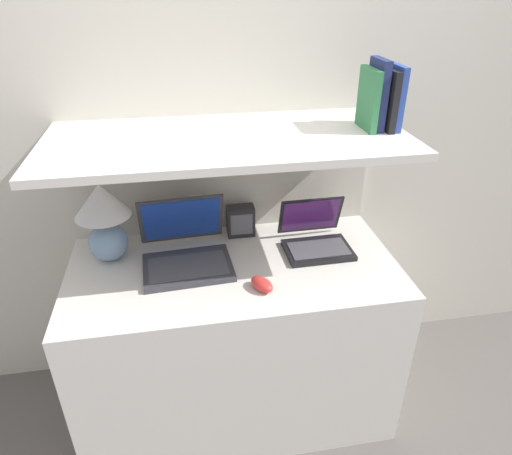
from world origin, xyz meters
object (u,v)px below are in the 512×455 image
at_px(table_lamp, 104,216).
at_px(laptop_small, 315,238).
at_px(computer_mouse, 262,284).
at_px(book_navy, 377,95).
at_px(book_black, 386,99).
at_px(laptop_large, 186,251).
at_px(book_green, 368,99).
at_px(book_blue, 393,97).
at_px(router_box, 241,221).

xyz_separation_m(table_lamp, laptop_small, (0.82, -0.06, -0.15)).
relative_size(computer_mouse, book_navy, 0.48).
bearing_deg(laptop_small, book_navy, -3.31).
height_order(computer_mouse, book_black, book_black).
distance_m(laptop_large, computer_mouse, 0.34).
relative_size(computer_mouse, book_black, 0.55).
xyz_separation_m(laptop_small, book_green, (0.15, -0.01, 0.56)).
xyz_separation_m(book_blue, book_green, (-0.09, 0.00, -0.00)).
xyz_separation_m(book_black, book_green, (-0.07, 0.00, 0.00)).
bearing_deg(laptop_small, book_black, -2.78).
relative_size(computer_mouse, book_blue, 0.52).
xyz_separation_m(computer_mouse, book_navy, (0.45, 0.23, 0.60)).
height_order(laptop_small, router_box, laptop_small).
distance_m(laptop_large, book_navy, 0.91).
height_order(router_box, book_green, book_green).
bearing_deg(router_box, laptop_large, -143.85).
relative_size(table_lamp, book_blue, 1.44).
bearing_deg(laptop_small, laptop_large, -177.97).
bearing_deg(laptop_large, book_green, 0.68).
height_order(laptop_large, book_green, book_green).
relative_size(laptop_large, book_blue, 1.60).
height_order(table_lamp, laptop_large, table_lamp).
xyz_separation_m(laptop_small, computer_mouse, (-0.27, -0.24, -0.02)).
height_order(table_lamp, book_navy, book_navy).
distance_m(laptop_small, computer_mouse, 0.36).
bearing_deg(book_navy, router_box, 160.36).
bearing_deg(book_black, book_blue, 0.00).
distance_m(table_lamp, book_green, 1.06).
distance_m(router_box, book_green, 0.72).
distance_m(table_lamp, computer_mouse, 0.65).
xyz_separation_m(laptop_small, book_navy, (0.18, -0.01, 0.58)).
bearing_deg(book_green, book_blue, 0.00).
bearing_deg(table_lamp, book_green, -4.10).
bearing_deg(book_green, router_box, 159.10).
bearing_deg(computer_mouse, book_blue, 24.34).
bearing_deg(computer_mouse, laptop_small, 42.14).
bearing_deg(book_blue, laptop_small, 177.52).
xyz_separation_m(computer_mouse, book_blue, (0.52, 0.23, 0.59)).
height_order(table_lamp, book_blue, book_blue).
xyz_separation_m(table_lamp, book_green, (0.98, -0.07, 0.42)).
distance_m(router_box, book_blue, 0.78).
height_order(table_lamp, computer_mouse, table_lamp).
bearing_deg(book_green, table_lamp, 175.90).
bearing_deg(laptop_large, computer_mouse, -40.94).
bearing_deg(laptop_small, computer_mouse, -137.86).
distance_m(computer_mouse, router_box, 0.40).
distance_m(laptop_large, laptop_small, 0.53).
xyz_separation_m(router_box, book_black, (0.51, -0.17, 0.54)).
distance_m(table_lamp, laptop_large, 0.33).
xyz_separation_m(table_lamp, laptop_large, (0.29, -0.08, -0.14)).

